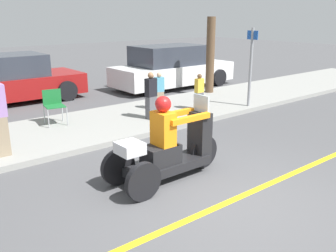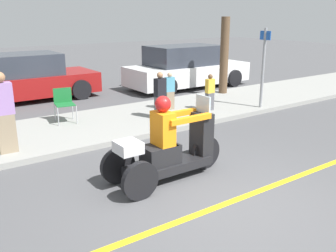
# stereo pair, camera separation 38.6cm
# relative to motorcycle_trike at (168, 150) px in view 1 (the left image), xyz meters

# --- Properties ---
(ground_plane) EXTENTS (60.00, 60.00, 0.00)m
(ground_plane) POSITION_rel_motorcycle_trike_xyz_m (0.21, -1.20, -0.52)
(ground_plane) COLOR #4C4C4F
(lane_stripe) EXTENTS (24.00, 0.12, 0.01)m
(lane_stripe) POSITION_rel_motorcycle_trike_xyz_m (-0.01, -1.20, -0.51)
(lane_stripe) COLOR gold
(lane_stripe) RESTS_ON ground
(sidewalk_strip) EXTENTS (28.00, 2.80, 0.12)m
(sidewalk_strip) POSITION_rel_motorcycle_trike_xyz_m (0.21, 3.40, -0.46)
(sidewalk_strip) COLOR gray
(sidewalk_strip) RESTS_ON ground
(motorcycle_trike) EXTENTS (2.17, 0.81, 1.44)m
(motorcycle_trike) POSITION_rel_motorcycle_trike_xyz_m (0.00, 0.00, 0.00)
(motorcycle_trike) COLOR black
(motorcycle_trike) RESTS_ON ground
(spectator_far_back) EXTENTS (0.30, 0.20, 1.18)m
(spectator_far_back) POSITION_rel_motorcycle_trike_xyz_m (1.79, 2.91, 0.18)
(spectator_far_back) COLOR #515156
(spectator_far_back) RESTS_ON sidewalk_strip
(spectator_by_tree) EXTENTS (0.24, 0.14, 1.00)m
(spectator_by_tree) POSITION_rel_motorcycle_trike_xyz_m (3.38, 2.83, 0.09)
(spectator_by_tree) COLOR #515156
(spectator_by_tree) RESTS_ON sidewalk_strip
(spectator_with_child) EXTENTS (0.27, 0.19, 1.04)m
(spectator_with_child) POSITION_rel_motorcycle_trike_xyz_m (2.54, 3.54, 0.10)
(spectator_with_child) COLOR gray
(spectator_with_child) RESTS_ON sidewalk_strip
(folding_chair_curbside) EXTENTS (0.53, 0.53, 0.82)m
(folding_chair_curbside) POSITION_rel_motorcycle_trike_xyz_m (-0.30, 4.02, 0.11)
(folding_chair_curbside) COLOR #A5A8AD
(folding_chair_curbside) RESTS_ON sidewalk_strip
(parked_car_lot_right) EXTENTS (4.22, 2.07, 1.48)m
(parked_car_lot_right) POSITION_rel_motorcycle_trike_xyz_m (-0.21, 7.60, 0.19)
(parked_car_lot_right) COLOR maroon
(parked_car_lot_right) RESTS_ON ground
(parked_car_lot_center) EXTENTS (4.74, 2.00, 1.57)m
(parked_car_lot_center) POSITION_rel_motorcycle_trike_xyz_m (5.29, 6.34, 0.22)
(parked_car_lot_center) COLOR silver
(parked_car_lot_center) RESTS_ON ground
(tree_trunk) EXTENTS (0.28, 0.28, 2.48)m
(tree_trunk) POSITION_rel_motorcycle_trike_xyz_m (5.32, 4.37, 0.84)
(tree_trunk) COLOR brown
(tree_trunk) RESTS_ON sidewalk_strip
(street_sign) EXTENTS (0.08, 0.36, 2.20)m
(street_sign) POSITION_rel_motorcycle_trike_xyz_m (4.80, 2.25, 0.80)
(street_sign) COLOR gray
(street_sign) RESTS_ON sidewalk_strip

